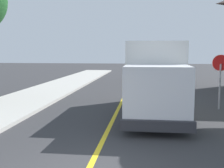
{
  "coord_description": "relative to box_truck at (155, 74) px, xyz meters",
  "views": [
    {
      "loc": [
        1.32,
        -5.57,
        2.79
      ],
      "look_at": [
        -0.12,
        6.27,
        1.4
      ],
      "focal_mm": 44.75,
      "sensor_mm": 36.0,
      "label": 1
    }
  ],
  "objects": [
    {
      "name": "box_truck",
      "position": [
        0.0,
        0.0,
        0.0
      ],
      "size": [
        2.41,
        7.18,
        3.2
      ],
      "color": "silver",
      "rests_on": "ground"
    },
    {
      "name": "centre_line_yellow",
      "position": [
        -1.72,
        2.9,
        -1.76
      ],
      "size": [
        0.16,
        56.0,
        0.01
      ],
      "primitive_type": "cube",
      "color": "gold",
      "rests_on": "ground"
    },
    {
      "name": "parked_car_near",
      "position": [
        0.47,
        7.42,
        -0.97
      ],
      "size": [
        1.97,
        4.47,
        1.67
      ],
      "color": "#B7B7BC",
      "rests_on": "ground"
    },
    {
      "name": "parked_car_mid",
      "position": [
        0.05,
        14.16,
        -0.97
      ],
      "size": [
        1.98,
        4.47,
        1.67
      ],
      "color": "#4C564C",
      "rests_on": "ground"
    },
    {
      "name": "stop_sign",
      "position": [
        3.15,
        1.25,
        0.09
      ],
      "size": [
        0.8,
        0.1,
        2.65
      ],
      "color": "gray",
      "rests_on": "ground"
    }
  ]
}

